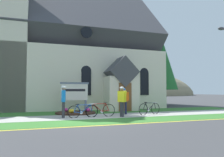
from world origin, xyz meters
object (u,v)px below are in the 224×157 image
at_px(bicycle_white, 149,109).
at_px(cyclist_in_green_jersey, 64,99).
at_px(cyclist_in_white_jersey, 124,99).
at_px(cyclist_in_yellow_jersey, 122,99).
at_px(church_sign, 74,93).
at_px(bicycle_black, 83,111).
at_px(roadside_conifer, 161,62).
at_px(bicycle_silver, 100,110).

xyz_separation_m(bicycle_white, cyclist_in_green_jersey, (-5.36, 0.05, 0.69)).
distance_m(cyclist_in_white_jersey, cyclist_in_yellow_jersey, 1.42).
bearing_deg(cyclist_in_green_jersey, bicycle_white, -0.49).
bearing_deg(cyclist_in_yellow_jersey, cyclist_in_white_jersey, 62.73).
relative_size(church_sign, bicycle_black, 1.20).
xyz_separation_m(cyclist_in_white_jersey, roadside_conifer, (7.21, 7.20, 3.60)).
relative_size(bicycle_white, bicycle_silver, 0.97).
bearing_deg(roadside_conifer, cyclist_in_white_jersey, -135.05).
bearing_deg(cyclist_in_yellow_jersey, roadside_conifer, 47.09).
relative_size(church_sign, cyclist_in_green_jersey, 1.17).
bearing_deg(bicycle_white, church_sign, 148.41).
bearing_deg(cyclist_in_white_jersey, bicycle_black, -163.80).
height_order(cyclist_in_yellow_jersey, cyclist_in_green_jersey, cyclist_in_green_jersey).
bearing_deg(bicycle_black, roadside_conifer, 38.62).
relative_size(bicycle_black, cyclist_in_yellow_jersey, 1.00).
xyz_separation_m(bicycle_black, bicycle_white, (4.31, 0.20, 0.02)).
bearing_deg(bicycle_white, cyclist_in_yellow_jersey, -163.32).
distance_m(bicycle_black, cyclist_in_green_jersey, 1.29).
height_order(bicycle_black, bicycle_silver, bicycle_silver).
xyz_separation_m(bicycle_silver, cyclist_in_yellow_jersey, (1.13, -0.52, 0.64)).
bearing_deg(cyclist_in_yellow_jersey, bicycle_white, 16.68).
bearing_deg(bicycle_black, cyclist_in_yellow_jersey, -11.39).
height_order(church_sign, cyclist_in_white_jersey, church_sign).
distance_m(church_sign, bicycle_white, 5.15).
distance_m(cyclist_in_white_jersey, cyclist_in_green_jersey, 3.92).
xyz_separation_m(cyclist_in_yellow_jersey, roadside_conifer, (7.86, 8.46, 3.55)).
xyz_separation_m(bicycle_white, cyclist_in_yellow_jersey, (-2.13, -0.64, 0.65)).
relative_size(church_sign, cyclist_in_yellow_jersey, 1.20).
relative_size(cyclist_in_white_jersey, cyclist_in_green_jersey, 0.93).
xyz_separation_m(church_sign, roadside_conifer, (10.03, 5.17, 3.19)).
relative_size(church_sign, bicycle_silver, 1.16).
distance_m(church_sign, roadside_conifer, 11.73).
bearing_deg(bicycle_silver, church_sign, 110.54).
distance_m(church_sign, cyclist_in_green_jersey, 2.82).
distance_m(bicycle_silver, cyclist_in_green_jersey, 2.21).
height_order(church_sign, bicycle_black, church_sign).
bearing_deg(bicycle_black, church_sign, 89.88).
height_order(church_sign, bicycle_white, church_sign).
xyz_separation_m(church_sign, bicycle_silver, (1.04, -2.77, -1.00)).
bearing_deg(roadside_conifer, bicycle_black, -141.38).
bearing_deg(bicycle_silver, cyclist_in_white_jersey, 22.64).
xyz_separation_m(bicycle_silver, roadside_conifer, (9.00, 7.94, 4.19)).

